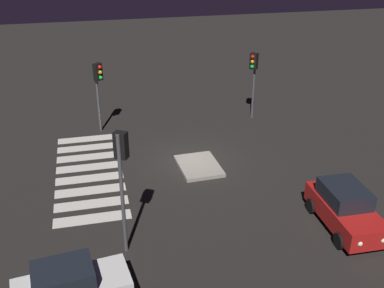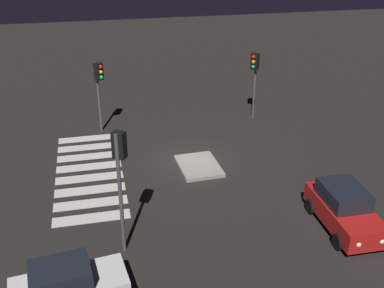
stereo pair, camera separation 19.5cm
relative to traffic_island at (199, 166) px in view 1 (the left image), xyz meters
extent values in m
plane|color=black|center=(-0.71, -0.18, -0.09)|extent=(80.00, 80.00, 0.00)
cube|color=gray|center=(0.00, 0.00, 0.00)|extent=(2.70, 2.08, 0.18)
cube|color=red|center=(6.18, 4.46, 0.59)|extent=(3.96, 1.78, 0.80)
cube|color=black|center=(5.94, 4.47, 1.31)|extent=(2.04, 1.58, 0.65)
cylinder|color=black|center=(7.41, 5.26, 0.23)|extent=(0.64, 0.25, 0.63)
cylinder|color=black|center=(7.37, 3.61, 0.23)|extent=(0.64, 0.25, 0.63)
cylinder|color=black|center=(4.99, 5.32, 0.23)|extent=(0.64, 0.25, 0.63)
cylinder|color=black|center=(4.94, 3.67, 0.23)|extent=(0.64, 0.25, 0.63)
sphere|color=#F2EABF|center=(8.11, 4.88, 0.59)|extent=(0.21, 0.21, 0.21)
sphere|color=#F2EABF|center=(8.08, 3.95, 0.59)|extent=(0.21, 0.21, 0.21)
cube|color=black|center=(8.09, -6.35, 1.20)|extent=(1.63, 2.01, 0.60)
cylinder|color=black|center=(7.16, -5.12, 0.20)|extent=(0.28, 0.60, 0.58)
sphere|color=#F2EABF|center=(7.41, -4.43, 0.53)|extent=(0.19, 0.19, 0.19)
sphere|color=#F2EABF|center=(8.26, -4.32, 0.53)|extent=(0.19, 0.19, 0.19)
cylinder|color=#47474C|center=(-5.76, -4.53, 1.97)|extent=(0.14, 0.14, 4.11)
cube|color=black|center=(-5.63, -4.42, 3.54)|extent=(0.53, 0.54, 0.96)
sphere|color=red|center=(-5.48, -4.29, 3.84)|extent=(0.22, 0.22, 0.22)
sphere|color=orange|center=(-5.48, -4.29, 3.54)|extent=(0.22, 0.22, 0.22)
sphere|color=green|center=(-5.48, -4.29, 3.24)|extent=(0.22, 0.22, 0.22)
cylinder|color=#47474C|center=(-5.67, 4.87, 1.99)|extent=(0.14, 0.14, 4.17)
cube|color=black|center=(-5.54, 4.75, 3.60)|extent=(0.54, 0.54, 0.96)
sphere|color=red|center=(-5.41, 4.60, 3.90)|extent=(0.22, 0.22, 0.22)
sphere|color=orange|center=(-5.41, 4.60, 3.60)|extent=(0.22, 0.22, 0.22)
sphere|color=green|center=(-5.41, 4.60, 3.30)|extent=(0.22, 0.22, 0.22)
cylinder|color=#47474C|center=(5.67, -4.22, 2.30)|extent=(0.14, 0.14, 4.78)
cube|color=black|center=(5.52, -4.13, 4.21)|extent=(0.51, 0.54, 0.96)
sphere|color=red|center=(5.35, -4.02, 4.51)|extent=(0.22, 0.22, 0.22)
sphere|color=orange|center=(5.35, -4.02, 4.21)|extent=(0.22, 0.22, 0.22)
sphere|color=green|center=(5.35, -4.02, 3.91)|extent=(0.22, 0.22, 0.22)
cube|color=silver|center=(-4.73, -5.38, -0.08)|extent=(0.70, 3.20, 0.02)
cube|color=silver|center=(-3.58, -5.38, -0.08)|extent=(0.70, 3.20, 0.02)
cube|color=silver|center=(-2.43, -5.38, -0.08)|extent=(0.70, 3.20, 0.02)
cube|color=silver|center=(-1.28, -5.38, -0.08)|extent=(0.70, 3.20, 0.02)
cube|color=silver|center=(-0.13, -5.38, -0.08)|extent=(0.70, 3.20, 0.02)
cube|color=silver|center=(1.02, -5.38, -0.08)|extent=(0.70, 3.20, 0.02)
cube|color=silver|center=(2.17, -5.38, -0.08)|extent=(0.70, 3.20, 0.02)
cube|color=silver|center=(3.32, -5.38, -0.08)|extent=(0.70, 3.20, 0.02)
camera|label=1|loc=(19.70, -5.00, 10.97)|focal=43.02mm
camera|label=2|loc=(19.74, -4.81, 10.97)|focal=43.02mm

